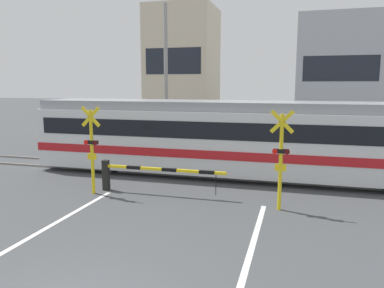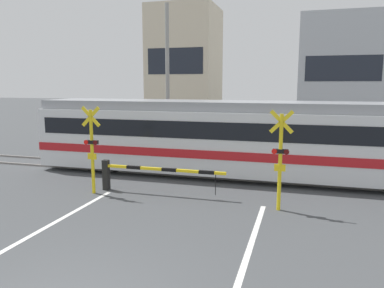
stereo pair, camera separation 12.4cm
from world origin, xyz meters
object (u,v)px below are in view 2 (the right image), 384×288
object	(u,v)px
crossing_signal_left	(92,146)
pedestrian	(240,133)
crossing_barrier_far	(258,147)
commuter_train	(242,137)
crossing_barrier_near	(138,172)
crossing_signal_right	(280,156)

from	to	relation	value
crossing_signal_left	pedestrian	size ratio (longest dim) A/B	1.71
crossing_barrier_far	commuter_train	bearing A→B (deg)	-95.27
crossing_signal_left	crossing_barrier_near	bearing A→B (deg)	19.82
commuter_train	crossing_barrier_far	size ratio (longest dim) A/B	3.87
commuter_train	pedestrian	xyz separation A→B (m)	(-0.97, 5.65, -0.61)
commuter_train	crossing_signal_right	xyz separation A→B (m)	(1.69, -3.73, 0.01)
crossing_barrier_near	crossing_barrier_far	bearing A→B (deg)	62.81
commuter_train	crossing_barrier_far	bearing A→B (deg)	84.73
crossing_signal_left	crossing_signal_right	size ratio (longest dim) A/B	1.00
commuter_train	crossing_barrier_near	world-z (taller)	commuter_train
crossing_barrier_near	crossing_barrier_far	size ratio (longest dim) A/B	1.00
crossing_barrier_far	crossing_signal_left	bearing A→B (deg)	-124.20
crossing_signal_left	pedestrian	xyz separation A→B (m)	(3.42, 9.38, -0.62)
commuter_train	crossing_barrier_near	bearing A→B (deg)	-132.81
crossing_barrier_near	crossing_signal_left	xyz separation A→B (m)	(-1.40, -0.51, 0.90)
crossing_barrier_far	pedestrian	bearing A→B (deg)	116.88
crossing_barrier_near	crossing_signal_left	size ratio (longest dim) A/B	1.48
crossing_barrier_near	pedestrian	xyz separation A→B (m)	(2.02, 8.88, 0.28)
crossing_signal_left	crossing_barrier_far	bearing A→B (deg)	55.80
crossing_barrier_far	crossing_signal_right	xyz separation A→B (m)	(1.40, -6.89, 0.90)
crossing_signal_right	crossing_signal_left	bearing A→B (deg)	180.00
commuter_train	pedestrian	size ratio (longest dim) A/B	9.77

